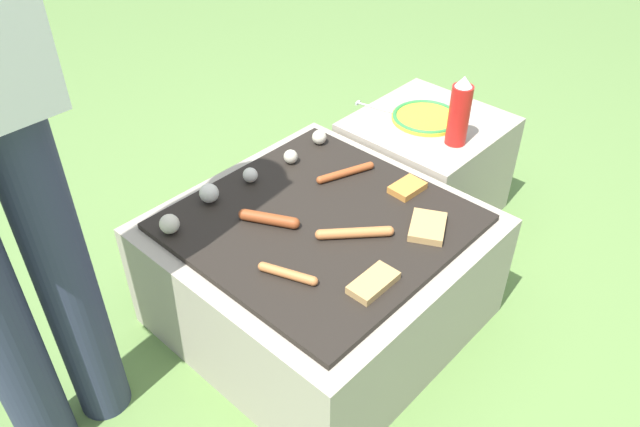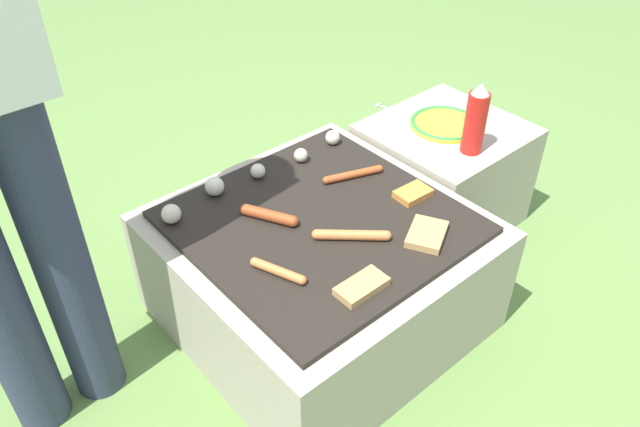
% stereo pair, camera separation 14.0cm
% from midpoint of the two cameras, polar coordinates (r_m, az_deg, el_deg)
% --- Properties ---
extents(ground_plane, '(14.00, 14.00, 0.00)m').
position_cam_midpoint_polar(ground_plane, '(1.90, 2.14, -9.33)').
color(ground_plane, '#608442').
extents(grill, '(0.77, 0.77, 0.37)m').
position_cam_midpoint_polar(grill, '(1.77, 2.28, -5.33)').
color(grill, '#A89E8C').
rests_on(grill, ground_plane).
extents(side_ledge, '(0.47, 0.45, 0.37)m').
position_cam_midpoint_polar(side_ledge, '(2.20, 12.88, 3.44)').
color(side_ledge, '#A89E8C').
rests_on(side_ledge, ground_plane).
extents(sausage_front_center, '(0.16, 0.15, 0.03)m').
position_cam_midpoint_polar(sausage_front_center, '(1.58, 5.44, -2.06)').
color(sausage_front_center, '#C6753D').
rests_on(sausage_front_center, grill).
extents(sausage_front_left, '(0.09, 0.15, 0.03)m').
position_cam_midpoint_polar(sausage_front_left, '(1.64, -2.26, -0.25)').
color(sausage_front_left, '#93421E').
rests_on(sausage_front_left, grill).
extents(sausage_mid_right, '(0.18, 0.08, 0.02)m').
position_cam_midpoint_polar(sausage_mid_right, '(1.81, 5.28, 3.51)').
color(sausage_mid_right, '#A34C23').
rests_on(sausage_mid_right, grill).
extents(sausage_back_center, '(0.07, 0.15, 0.02)m').
position_cam_midpoint_polar(sausage_back_center, '(1.48, -1.16, -5.37)').
color(sausage_back_center, '#C6753D').
rests_on(sausage_back_center, grill).
extents(bread_slice_left, '(0.13, 0.07, 0.02)m').
position_cam_midpoint_polar(bread_slice_left, '(1.46, 6.62, -6.75)').
color(bread_slice_left, tan).
rests_on(bread_slice_left, grill).
extents(bread_slice_center, '(0.15, 0.13, 0.02)m').
position_cam_midpoint_polar(bread_slice_center, '(1.62, 12.20, -1.95)').
color(bread_slice_center, tan).
rests_on(bread_slice_center, grill).
extents(bread_slice_right, '(0.10, 0.07, 0.02)m').
position_cam_midpoint_polar(bread_slice_right, '(1.76, 10.78, 1.74)').
color(bread_slice_right, '#D18438').
rests_on(bread_slice_right, grill).
extents(mushroom_row, '(0.63, 0.08, 0.05)m').
position_cam_midpoint_polar(mushroom_row, '(1.77, -4.61, 3.28)').
color(mushroom_row, beige).
rests_on(mushroom_row, grill).
extents(plate_colorful, '(0.23, 0.23, 0.02)m').
position_cam_midpoint_polar(plate_colorful, '(2.11, 13.25, 7.95)').
color(plate_colorful, yellow).
rests_on(plate_colorful, side_ledge).
extents(condiment_bottle, '(0.07, 0.07, 0.23)m').
position_cam_midpoint_polar(condiment_bottle, '(1.95, 16.09, 8.16)').
color(condiment_bottle, red).
rests_on(condiment_bottle, side_ledge).
extents(fork_utensil, '(0.06, 0.20, 0.01)m').
position_cam_midpoint_polar(fork_utensil, '(2.15, 9.16, 9.05)').
color(fork_utensil, silver).
rests_on(fork_utensil, side_ledge).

